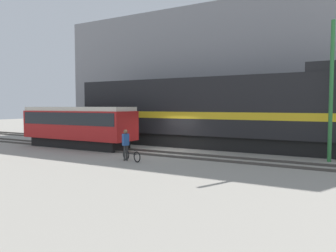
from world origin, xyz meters
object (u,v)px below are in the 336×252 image
person (126,142)px  streetcar (78,124)px  utility_pole_left (331,92)px  freight_locomotive (203,112)px  bicycle (131,156)px

person → streetcar: bearing=155.9°
streetcar → utility_pole_left: utility_pole_left is taller
freight_locomotive → streetcar: bearing=-149.7°
bicycle → utility_pole_left: size_ratio=0.21×
freight_locomotive → streetcar: 9.45m
person → utility_pole_left: (10.20, 5.40, 2.84)m
streetcar → utility_pole_left: bearing=8.0°
freight_locomotive → person: size_ratio=11.63×
bicycle → streetcar: bearing=157.1°
person → freight_locomotive: bearing=80.1°
utility_pole_left → freight_locomotive: bearing=165.0°
streetcar → person: streetcar is taller
bicycle → person: (-0.39, -0.02, 0.79)m
bicycle → utility_pole_left: bearing=28.8°
person → bicycle: bearing=2.3°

